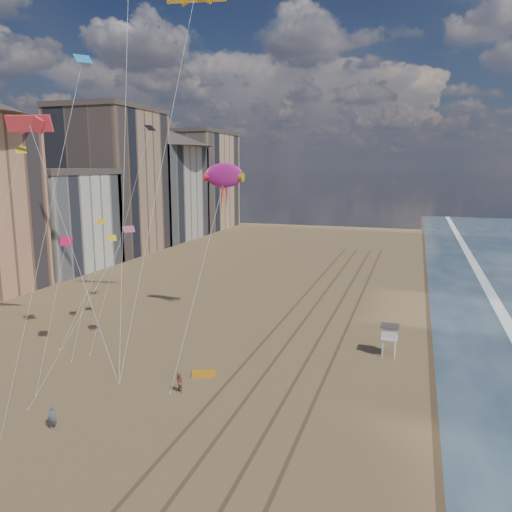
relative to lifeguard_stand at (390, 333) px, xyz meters
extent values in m
plane|color=#42301E|center=(8.02, 10.01, -2.28)|extent=(260.00, 260.00, 0.00)
cube|color=brown|center=(-12.18, 0.01, -2.28)|extent=(0.28, 120.00, 0.01)
cube|color=brown|center=(-9.78, 0.01, -2.28)|extent=(0.28, 120.00, 0.01)
cube|color=brown|center=(-6.98, 0.01, -2.28)|extent=(0.28, 120.00, 0.01)
cube|color=brown|center=(-4.78, 0.01, -2.28)|extent=(0.28, 120.00, 0.01)
cube|color=silver|center=(-55.98, 24.01, 5.71)|extent=(14.00, 18.00, 16.00)
cube|color=#473D38|center=(-55.98, 24.01, 14.21)|extent=(14.28, 18.36, 1.00)
cube|color=tan|center=(-56.98, 42.01, 11.71)|extent=(16.00, 20.00, 28.00)
cube|color=#473D38|center=(-56.98, 42.01, 26.21)|extent=(16.32, 20.40, 1.00)
cube|color=#BCB2A3|center=(-56.48, 62.01, 8.71)|extent=(15.00, 22.00, 22.00)
cone|color=#473D38|center=(-56.48, 62.01, 21.91)|extent=(34.22, 34.22, 4.40)
cube|color=tan|center=(-56.98, 84.01, 10.71)|extent=(16.00, 24.00, 26.00)
cube|color=#473D38|center=(-56.98, 84.01, 24.21)|extent=(16.32, 24.48, 1.00)
cylinder|color=white|center=(-0.55, -0.55, -1.47)|extent=(0.11, 0.11, 1.64)
cylinder|color=white|center=(0.55, -0.55, -1.47)|extent=(0.11, 0.11, 1.64)
cylinder|color=white|center=(-0.55, 0.55, -1.47)|extent=(0.11, 0.11, 1.64)
cylinder|color=white|center=(0.55, 0.55, -1.47)|extent=(0.11, 0.11, 1.64)
cube|color=white|center=(0.00, 0.00, -0.51)|extent=(1.46, 1.46, 0.11)
cube|color=white|center=(0.00, 0.00, 0.04)|extent=(1.37, 1.37, 1.00)
cube|color=#473D38|center=(0.00, 0.00, 0.63)|extent=(1.64, 1.64, 0.09)
cube|color=orange|center=(-14.65, -9.18, -2.18)|extent=(2.24, 1.81, 0.22)
ellipsoid|color=#B11B7E|center=(-17.84, 4.17, 14.16)|extent=(4.39, 0.82, 2.60)
cone|color=red|center=(-19.40, 4.17, 13.96)|extent=(1.18, 0.98, 0.98)
cone|color=gold|center=(-16.27, 4.17, 13.96)|extent=(1.18, 0.98, 0.98)
cylinder|color=silver|center=(-16.76, -4.55, 5.45)|extent=(0.03, 0.03, 23.41)
imported|color=#4E5665|center=(-20.69, -20.35, -1.48)|extent=(0.70, 0.64, 1.61)
imported|color=#9B654F|center=(-15.10, -12.82, -1.50)|extent=(0.96, 0.90, 1.57)
cube|color=#FF3846|center=(-32.09, -7.60, 18.90)|extent=(4.42, 1.49, 1.51)
plane|color=black|center=(-24.53, 0.80, 18.94)|extent=(1.46, 1.53, 0.63)
plane|color=#D15179|center=(-22.46, -7.24, 9.60)|extent=(1.74, 1.72, 0.44)
plane|color=yellow|center=(-34.08, -6.67, 16.60)|extent=(1.62, 1.62, 0.64)
plane|color=#2990DB|center=(-21.96, -13.09, 22.80)|extent=(1.95, 1.96, 0.77)
plane|color=yellow|center=(-28.93, -0.32, 7.58)|extent=(1.50, 1.48, 0.54)
plane|color=#C11247|center=(-26.80, -10.24, 8.74)|extent=(1.71, 1.65, 0.67)
plane|color=yellow|center=(-27.91, -3.58, 9.73)|extent=(1.44, 1.41, 0.39)
camera|label=1|loc=(1.72, -45.58, 15.10)|focal=35.00mm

